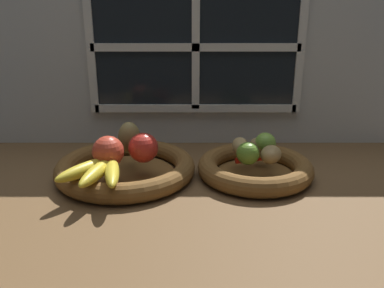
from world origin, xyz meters
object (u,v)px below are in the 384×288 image
object	(u,v)px
apple_red_front	(110,151)
lime_far	(267,143)
potato_oblong	(242,147)
potato_small	(273,155)
fruit_bowl_right	(257,168)
lime_near	(250,153)
apple_red_right	(145,148)
banana_bunch_front	(101,170)
fruit_bowl_left	(127,168)
pear_brown	(131,138)
potato_back	(263,145)
chili_pepper	(260,160)

from	to	relation	value
apple_red_front	lime_far	world-z (taller)	apple_red_front
potato_oblong	potato_small	bearing A→B (deg)	-41.42
fruit_bowl_right	lime_near	size ratio (longest dim) A/B	5.25
fruit_bowl_right	potato_small	distance (cm)	6.84
apple_red_right	lime_near	world-z (taller)	apple_red_right
banana_bunch_front	fruit_bowl_left	bearing A→B (deg)	71.14
fruit_bowl_left	lime_far	xyz separation A→B (cm)	(37.10, 3.97, 5.59)
apple_red_front	apple_red_right	bearing A→B (deg)	20.96
potato_oblong	lime_near	distance (cm)	6.93
apple_red_right	pear_brown	bearing A→B (deg)	124.80
potato_back	apple_red_front	bearing A→B (deg)	-165.73
potato_small	chili_pepper	world-z (taller)	potato_small
pear_brown	apple_red_front	bearing A→B (deg)	-111.51
apple_red_front	chili_pepper	distance (cm)	37.67
pear_brown	chili_pepper	xyz separation A→B (cm)	(33.67, -6.85, -3.55)
lime_near	potato_back	bearing A→B (deg)	61.02
fruit_bowl_right	apple_red_right	size ratio (longest dim) A/B	3.98
fruit_bowl_right	lime_far	size ratio (longest dim) A/B	5.28
potato_oblong	potato_small	xyz separation A→B (cm)	(6.96, -6.14, -0.01)
chili_pepper	apple_red_front	bearing A→B (deg)	175.35
lime_near	apple_red_right	bearing A→B (deg)	176.36
apple_red_front	banana_bunch_front	size ratio (longest dim) A/B	0.43
lime_far	apple_red_front	bearing A→B (deg)	-166.81
lime_near	chili_pepper	bearing A→B (deg)	22.31
banana_bunch_front	lime_near	xyz separation A→B (cm)	(35.45, 7.97, 1.23)
fruit_bowl_right	potato_back	bearing A→B (deg)	65.56
fruit_bowl_left	banana_bunch_front	world-z (taller)	banana_bunch_front
lime_near	lime_far	world-z (taller)	same
fruit_bowl_right	potato_back	size ratio (longest dim) A/B	4.69
banana_bunch_front	chili_pepper	distance (cm)	39.54
apple_red_front	potato_oblong	bearing A→B (deg)	13.98
fruit_bowl_right	banana_bunch_front	distance (cm)	40.15
potato_oblong	chili_pepper	xyz separation A→B (cm)	(4.03, -5.60, -1.53)
fruit_bowl_right	lime_near	world-z (taller)	lime_near
pear_brown	banana_bunch_front	bearing A→B (deg)	-106.56
apple_red_front	apple_red_right	distance (cm)	8.81
potato_small	banana_bunch_front	bearing A→B (deg)	-168.18
potato_back	lime_near	bearing A→B (deg)	-118.98
apple_red_front	apple_red_right	world-z (taller)	apple_red_front
apple_red_right	potato_oblong	distance (cm)	25.75
banana_bunch_front	potato_oblong	world-z (taller)	potato_oblong
apple_red_front	potato_small	xyz separation A→B (cm)	(40.37, 2.18, -1.58)
apple_red_front	chili_pepper	xyz separation A→B (cm)	(37.44, 2.71, -3.10)
potato_back	potato_oblong	bearing A→B (deg)	-164.05
potato_small	chili_pepper	distance (cm)	3.34
lime_far	chili_pepper	bearing A→B (deg)	-112.18
lime_near	fruit_bowl_right	bearing A→B (deg)	56.31
fruit_bowl_left	potato_oblong	size ratio (longest dim) A/B	5.24
banana_bunch_front	apple_red_right	bearing A→B (deg)	46.23
apple_red_front	lime_near	bearing A→B (deg)	2.47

